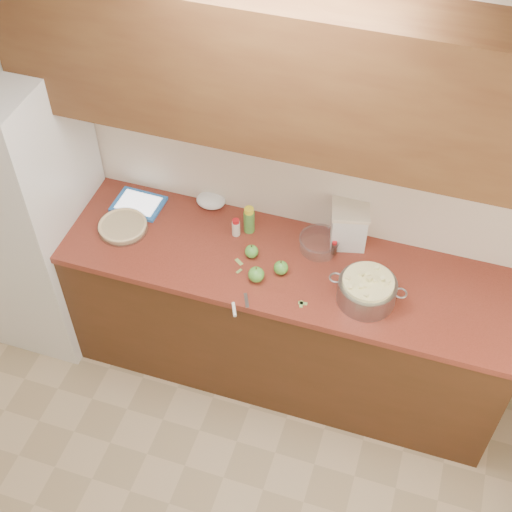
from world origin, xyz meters
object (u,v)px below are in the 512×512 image
(pie, at_px, (123,227))
(colander, at_px, (367,290))
(flour_canister, at_px, (349,224))
(tablet, at_px, (139,204))

(pie, bearing_deg, colander, -3.33)
(colander, bearing_deg, flour_canister, 115.78)
(colander, height_order, flour_canister, flour_canister)
(flour_canister, bearing_deg, colander, -64.22)
(flour_canister, relative_size, tablet, 0.86)
(pie, distance_m, flour_canister, 1.21)
(flour_canister, xyz_separation_m, tablet, (-1.17, -0.09, -0.11))
(pie, distance_m, colander, 1.35)
(colander, distance_m, tablet, 1.37)
(flour_canister, bearing_deg, pie, -166.09)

